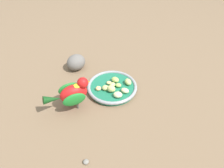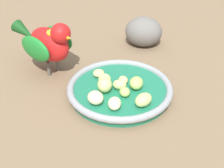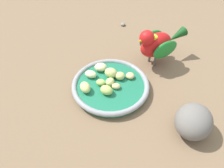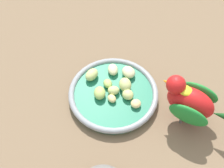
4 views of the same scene
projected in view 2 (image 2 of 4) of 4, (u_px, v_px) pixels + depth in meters
ground_plane at (116, 100)px, 0.71m from camera, size 4.00×4.00×0.00m
feeding_bowl at (120, 90)px, 0.72m from camera, size 0.22×0.22×0.03m
apple_piece_0 at (143, 100)px, 0.66m from camera, size 0.05×0.04×0.03m
apple_piece_1 at (120, 85)px, 0.71m from camera, size 0.03×0.03×0.02m
apple_piece_2 at (136, 83)px, 0.71m from camera, size 0.04×0.04×0.02m
apple_piece_3 at (115, 103)px, 0.66m from camera, size 0.04×0.04×0.02m
apple_piece_4 at (99, 73)px, 0.75m from camera, size 0.03×0.03×0.02m
apple_piece_5 at (124, 93)px, 0.69m from camera, size 0.03×0.03×0.02m
apple_piece_6 at (104, 86)px, 0.70m from camera, size 0.05×0.04×0.03m
apple_piece_7 at (124, 80)px, 0.73m from camera, size 0.03×0.03×0.02m
apple_piece_8 at (105, 79)px, 0.73m from camera, size 0.04×0.04×0.02m
apple_piece_9 at (95, 98)px, 0.67m from camera, size 0.05×0.05×0.02m
parrot at (48, 42)px, 0.76m from camera, size 0.11×0.19×0.13m
rock_large at (144, 32)px, 0.90m from camera, size 0.10×0.11×0.08m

